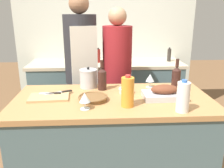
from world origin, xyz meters
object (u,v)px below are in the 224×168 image
(juice_jug, at_px, (128,92))
(wine_glass_left, at_px, (85,98))
(roasting_pan, at_px, (164,93))
(wine_bottle_green, at_px, (102,78))
(person_cook_aproned, at_px, (82,70))
(wicker_basket, at_px, (93,98))
(condiment_bottle_tall, at_px, (169,55))
(mixing_bowl, at_px, (126,90))
(milk_jug, at_px, (183,97))
(wine_bottle_dark, at_px, (176,77))
(knife_paring, at_px, (51,93))
(person_cook_guest, at_px, (117,76))
(condiment_bottle_short, at_px, (98,56))
(wine_glass_right, at_px, (150,78))
(stock_pot, at_px, (88,78))
(cutting_board, at_px, (49,97))
(knife_chef, at_px, (59,92))

(juice_jug, height_order, wine_glass_left, juice_jug)
(roasting_pan, distance_m, wine_bottle_green, 0.55)
(juice_jug, relative_size, person_cook_aproned, 0.13)
(wicker_basket, distance_m, condiment_bottle_tall, 1.79)
(mixing_bowl, distance_m, milk_jug, 0.53)
(milk_jug, relative_size, wine_bottle_green, 0.86)
(wine_bottle_dark, height_order, person_cook_aproned, person_cook_aproned)
(wicker_basket, relative_size, knife_paring, 1.32)
(wine_bottle_green, bearing_deg, condiment_bottle_tall, 52.04)
(person_cook_guest, bearing_deg, condiment_bottle_short, 107.88)
(roasting_pan, distance_m, milk_jug, 0.27)
(wine_glass_right, relative_size, knife_paring, 0.72)
(juice_jug, relative_size, condiment_bottle_tall, 1.22)
(wicker_basket, height_order, wine_glass_right, wine_glass_right)
(wine_glass_left, bearing_deg, wicker_basket, 72.48)
(wicker_basket, bearing_deg, person_cook_guest, 72.59)
(milk_jug, distance_m, wine_glass_left, 0.67)
(stock_pot, distance_m, wine_glass_right, 0.55)
(wicker_basket, relative_size, juice_jug, 0.97)
(cutting_board, distance_m, wine_bottle_green, 0.47)
(roasting_pan, bearing_deg, knife_paring, 172.95)
(stock_pot, bearing_deg, wine_bottle_dark, -6.14)
(wicker_basket, distance_m, wine_bottle_green, 0.28)
(knife_chef, xyz_separation_m, condiment_bottle_short, (0.32, 1.30, 0.06))
(juice_jug, distance_m, knife_chef, 0.60)
(wine_bottle_green, height_order, wine_glass_right, wine_bottle_green)
(wine_bottle_green, relative_size, wine_glass_right, 2.14)
(cutting_board, relative_size, wine_bottle_dark, 1.19)
(cutting_board, bearing_deg, roasting_pan, -3.36)
(wine_glass_left, xyz_separation_m, knife_chef, (-0.22, 0.31, -0.06))
(roasting_pan, bearing_deg, knife_chef, 171.08)
(wine_glass_right, height_order, condiment_bottle_tall, condiment_bottle_tall)
(juice_jug, xyz_separation_m, wine_glass_left, (-0.30, -0.04, -0.03))
(condiment_bottle_tall, distance_m, person_cook_aproned, 1.34)
(juice_jug, distance_m, wine_bottle_dark, 0.61)
(roasting_pan, distance_m, knife_paring, 0.91)
(milk_jug, distance_m, knife_paring, 1.03)
(person_cook_aproned, bearing_deg, wine_bottle_green, -85.05)
(roasting_pan, height_order, cutting_board, roasting_pan)
(wine_bottle_green, height_order, wine_bottle_dark, wine_bottle_dark)
(condiment_bottle_short, bearing_deg, condiment_bottle_tall, 1.23)
(knife_chef, bearing_deg, condiment_bottle_short, 76.11)
(roasting_pan, height_order, person_cook_aproned, person_cook_aproned)
(wine_glass_right, bearing_deg, condiment_bottle_short, 111.72)
(wine_glass_left, bearing_deg, roasting_pan, 16.57)
(juice_jug, bearing_deg, wicker_basket, 152.82)
(milk_jug, height_order, knife_chef, milk_jug)
(wine_bottle_green, distance_m, condiment_bottle_tall, 1.54)
(wine_glass_left, distance_m, person_cook_guest, 1.01)
(wine_bottle_green, bearing_deg, stock_pot, 148.51)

